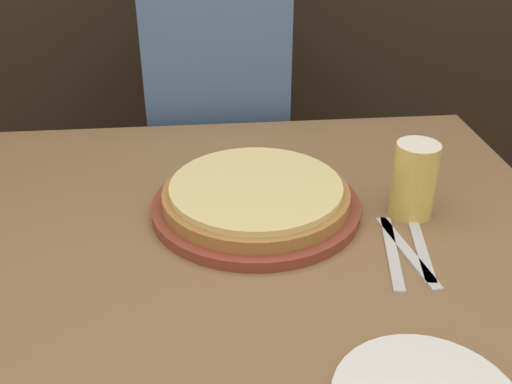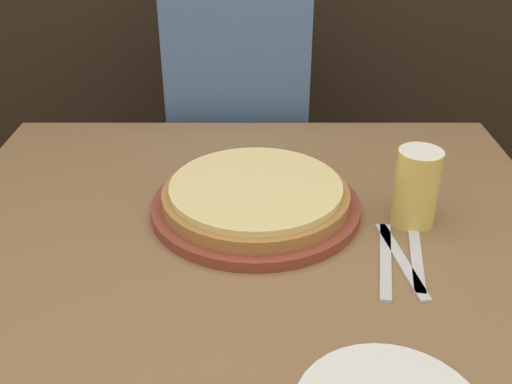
{
  "view_description": "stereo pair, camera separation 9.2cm",
  "coord_description": "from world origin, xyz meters",
  "px_view_note": "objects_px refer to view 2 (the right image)",
  "views": [
    {
      "loc": [
        -0.08,
        -0.84,
        1.34
      ],
      "look_at": [
        0.01,
        0.1,
        0.81
      ],
      "focal_mm": 42.0,
      "sensor_mm": 36.0,
      "label": 1
    },
    {
      "loc": [
        0.01,
        -0.84,
        1.34
      ],
      "look_at": [
        0.01,
        0.1,
        0.81
      ],
      "focal_mm": 42.0,
      "sensor_mm": 36.0,
      "label": 2
    }
  ],
  "objects_px": {
    "spoon": "(417,260)",
    "diner_person": "(239,135)",
    "pizza_on_board": "(256,199)",
    "dinner_knife": "(401,260)",
    "beer_glass": "(417,184)",
    "fork": "(386,260)"
  },
  "relations": [
    {
      "from": "pizza_on_board",
      "to": "dinner_knife",
      "type": "relative_size",
      "value": 1.81
    },
    {
      "from": "spoon",
      "to": "pizza_on_board",
      "type": "bearing_deg",
      "value": 149.01
    },
    {
      "from": "pizza_on_board",
      "to": "diner_person",
      "type": "relative_size",
      "value": 0.28
    },
    {
      "from": "dinner_knife",
      "to": "spoon",
      "type": "distance_m",
      "value": 0.03
    },
    {
      "from": "spoon",
      "to": "diner_person",
      "type": "height_order",
      "value": "diner_person"
    },
    {
      "from": "pizza_on_board",
      "to": "diner_person",
      "type": "height_order",
      "value": "diner_person"
    },
    {
      "from": "spoon",
      "to": "fork",
      "type": "bearing_deg",
      "value": 180.0
    },
    {
      "from": "spoon",
      "to": "dinner_knife",
      "type": "bearing_deg",
      "value": 180.0
    },
    {
      "from": "dinner_knife",
      "to": "diner_person",
      "type": "relative_size",
      "value": 0.15
    },
    {
      "from": "spoon",
      "to": "diner_person",
      "type": "distance_m",
      "value": 0.79
    },
    {
      "from": "dinner_knife",
      "to": "spoon",
      "type": "bearing_deg",
      "value": 0.0
    },
    {
      "from": "pizza_on_board",
      "to": "beer_glass",
      "type": "distance_m",
      "value": 0.28
    },
    {
      "from": "beer_glass",
      "to": "fork",
      "type": "distance_m",
      "value": 0.16
    },
    {
      "from": "fork",
      "to": "dinner_knife",
      "type": "height_order",
      "value": "same"
    },
    {
      "from": "beer_glass",
      "to": "spoon",
      "type": "relative_size",
      "value": 0.78
    },
    {
      "from": "pizza_on_board",
      "to": "spoon",
      "type": "height_order",
      "value": "pizza_on_board"
    },
    {
      "from": "dinner_knife",
      "to": "spoon",
      "type": "relative_size",
      "value": 1.18
    },
    {
      "from": "dinner_knife",
      "to": "diner_person",
      "type": "xyz_separation_m",
      "value": [
        -0.28,
        0.72,
        -0.1
      ]
    },
    {
      "from": "beer_glass",
      "to": "dinner_knife",
      "type": "bearing_deg",
      "value": -110.05
    },
    {
      "from": "spoon",
      "to": "beer_glass",
      "type": "bearing_deg",
      "value": 81.13
    },
    {
      "from": "pizza_on_board",
      "to": "diner_person",
      "type": "xyz_separation_m",
      "value": [
        -0.05,
        0.56,
        -0.13
      ]
    },
    {
      "from": "pizza_on_board",
      "to": "spoon",
      "type": "bearing_deg",
      "value": -30.99
    }
  ]
}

